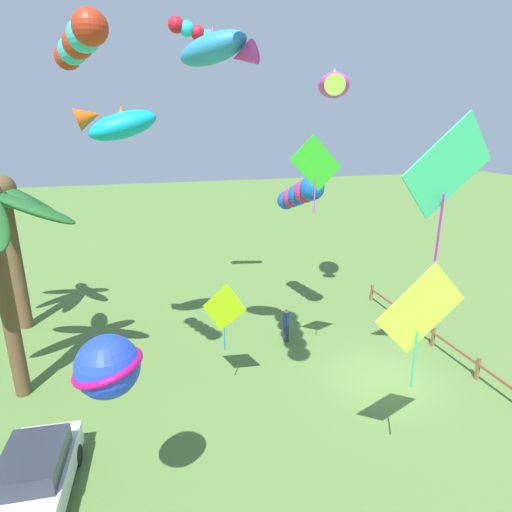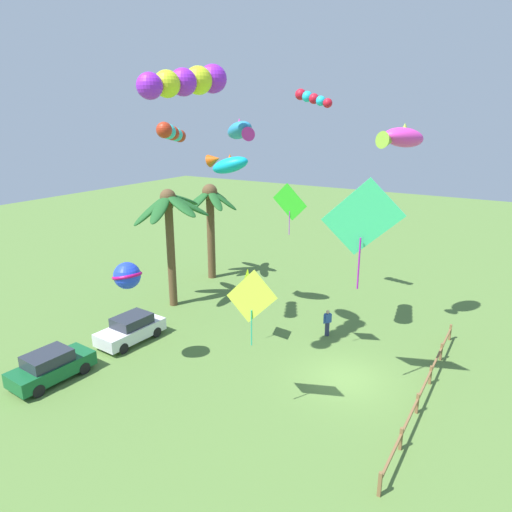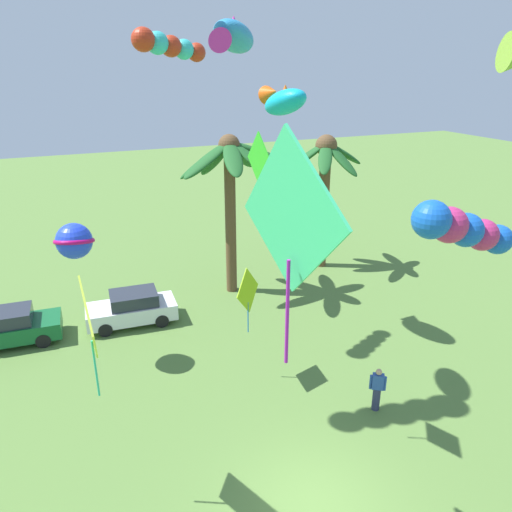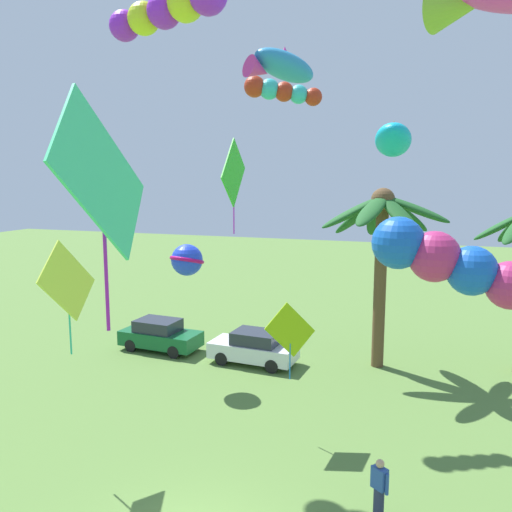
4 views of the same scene
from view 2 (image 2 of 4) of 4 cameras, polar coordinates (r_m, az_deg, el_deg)
The scene contains 19 objects.
ground_plane at distance 23.76m, azimuth 11.04°, elevation -14.63°, with size 120.00×120.00×0.00m, color #567A38.
palm_tree_0 at distance 30.30m, azimuth -10.65°, elevation 4.88°, with size 5.48×5.19×7.92m.
palm_tree_1 at distance 35.65m, azimuth -5.70°, elevation 5.68°, with size 4.57×4.32×7.46m.
rail_fence at distance 22.97m, azimuth 20.12°, elevation -14.88°, with size 13.49×0.12×0.95m.
parked_car_0 at distance 27.40m, azimuth -15.21°, elevation -8.69°, with size 4.01×1.96×1.51m.
parked_car_1 at distance 24.90m, azimuth -24.04°, elevation -12.34°, with size 4.00×1.95×1.51m.
spectator_0 at distance 27.39m, azimuth 8.82°, elevation -8.15°, with size 0.47×0.41×1.59m.
kite_diamond_0 at distance 25.19m, azimuth -1.12°, elevation -3.62°, with size 1.34×1.31×2.57m.
kite_fish_1 at distance 27.69m, azimuth -3.52°, elevation 11.29°, with size 1.37×2.88×1.48m.
kite_ball_2 at distance 22.90m, azimuth -15.65°, elevation -2.35°, with size 1.80×1.80×1.30m.
kite_tube_3 at distance 26.56m, azimuth 12.75°, elevation 3.96°, with size 3.82×1.13×2.00m.
kite_tube_4 at distance 24.64m, azimuth -10.44°, elevation 14.77°, with size 2.77×1.50×1.09m.
kite_diamond_5 at distance 21.84m, azimuth 4.19°, elevation 6.60°, with size 0.12×1.77×2.47m.
kite_tube_6 at distance 29.53m, azimuth 6.96°, elevation 18.82°, with size 0.67×2.43×1.15m.
kite_tube_7 at distance 20.42m, azimuth -8.51°, elevation 20.55°, with size 4.46×1.66×1.57m.
kite_fish_8 at distance 26.10m, azimuth 17.57°, elevation 13.80°, with size 3.36×2.43×1.39m.
kite_fish_9 at distance 23.33m, azimuth -1.94°, elevation 15.23°, with size 2.20×2.48×1.24m.
kite_diamond_10 at distance 19.30m, azimuth 12.96°, elevation 4.44°, with size 0.64×3.45×4.78m.
kite_diamond_11 at distance 18.33m, azimuth -0.58°, elevation -5.20°, with size 0.21×2.38×3.32m.
Camera 2 is at (-19.26, -6.61, 12.24)m, focal length 32.33 mm.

